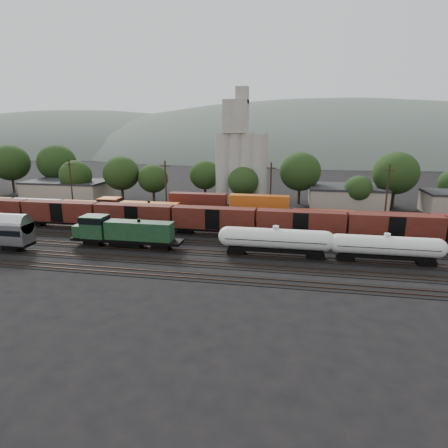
% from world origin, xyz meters
% --- Properties ---
extents(ground, '(600.00, 600.00, 0.00)m').
position_xyz_m(ground, '(0.00, 0.00, 0.00)').
color(ground, black).
extents(tracks, '(180.00, 33.20, 0.20)m').
position_xyz_m(tracks, '(0.00, 0.00, 0.05)').
color(tracks, black).
rests_on(tracks, ground).
extents(green_locomotive, '(18.44, 3.25, 4.88)m').
position_xyz_m(green_locomotive, '(-10.37, -5.00, 2.77)').
color(green_locomotive, black).
rests_on(green_locomotive, ground).
extents(tank_car_a, '(17.49, 3.13, 4.58)m').
position_xyz_m(tank_car_a, '(14.64, -5.00, 2.72)').
color(tank_car_a, silver).
rests_on(tank_car_a, ground).
extents(tank_car_b, '(16.19, 2.90, 4.24)m').
position_xyz_m(tank_car_b, '(30.39, -5.00, 2.53)').
color(tank_car_b, silver).
rests_on(tank_car_b, ground).
extents(orange_locomotive, '(20.07, 3.35, 5.02)m').
position_xyz_m(orange_locomotive, '(-14.85, 10.00, 2.84)').
color(orange_locomotive, black).
rests_on(orange_locomotive, ground).
extents(boxcar_string, '(184.40, 2.90, 4.20)m').
position_xyz_m(boxcar_string, '(10.70, 5.00, 3.12)').
color(boxcar_string, black).
rests_on(boxcar_string, ground).
extents(container_wall, '(160.00, 2.60, 5.80)m').
position_xyz_m(container_wall, '(-9.10, 15.00, 2.25)').
color(container_wall, black).
rests_on(container_wall, ground).
extents(grain_silo, '(13.40, 5.00, 29.00)m').
position_xyz_m(grain_silo, '(3.28, 36.00, 11.26)').
color(grain_silo, '#A5A398').
rests_on(grain_silo, ground).
extents(industrial_sheds, '(119.38, 17.26, 5.10)m').
position_xyz_m(industrial_sheds, '(6.63, 35.25, 2.56)').
color(industrial_sheds, '#9E937F').
rests_on(industrial_sheds, ground).
extents(tree_band, '(166.72, 23.00, 14.55)m').
position_xyz_m(tree_band, '(-9.50, 36.76, 8.09)').
color(tree_band, black).
rests_on(tree_band, ground).
extents(utility_poles, '(122.20, 0.36, 12.00)m').
position_xyz_m(utility_poles, '(0.00, 22.00, 6.21)').
color(utility_poles, black).
rests_on(utility_poles, ground).
extents(distant_hills, '(860.00, 286.00, 130.00)m').
position_xyz_m(distant_hills, '(23.92, 260.00, -20.56)').
color(distant_hills, '#59665B').
rests_on(distant_hills, ground).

